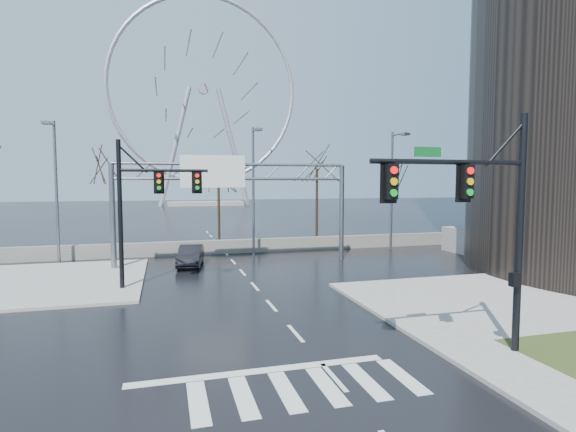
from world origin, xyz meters
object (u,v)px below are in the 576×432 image
object	(u,v)px
sign_gantry	(229,191)
signal_mast_near	(486,211)
signal_mast_far	(142,200)
car	(191,256)
ferris_wheel	(204,97)

from	to	relation	value
sign_gantry	signal_mast_near	bearing A→B (deg)	-73.81
signal_mast_far	car	xyz separation A→B (m)	(2.80, 6.27, -4.12)
ferris_wheel	car	size ratio (longest dim) A/B	11.73
signal_mast_far	sign_gantry	distance (m)	8.14
signal_mast_far	car	distance (m)	8.01
signal_mast_near	sign_gantry	distance (m)	19.79
signal_mast_far	sign_gantry	world-z (taller)	signal_mast_far
signal_mast_far	sign_gantry	size ratio (longest dim) A/B	0.49
sign_gantry	signal_mast_far	bearing A→B (deg)	-132.47
sign_gantry	car	world-z (taller)	sign_gantry
car	ferris_wheel	bearing A→B (deg)	93.62
signal_mast_near	signal_mast_far	world-z (taller)	same
sign_gantry	car	xyz separation A→B (m)	(-2.69, 0.27, -4.47)
ferris_wheel	signal_mast_far	bearing A→B (deg)	-97.20
signal_mast_near	car	bearing A→B (deg)	113.07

